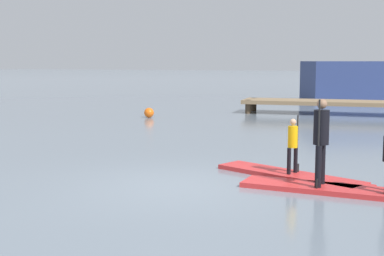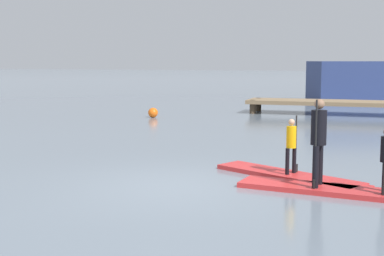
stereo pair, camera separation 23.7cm
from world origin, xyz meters
name	(u,v)px [view 1 (the left image)]	position (x,y,z in m)	size (l,w,h in m)	color
ground_plane	(180,186)	(0.00, 0.00, 0.00)	(240.00, 240.00, 0.00)	slate
paddleboard_near	(291,175)	(2.05, 1.46, 0.05)	(3.48, 2.27, 0.10)	red
paddler_child_solo	(293,143)	(2.06, 1.46, 0.77)	(0.28, 0.37, 1.25)	black
paddleboard_far	(337,190)	(3.05, 0.39, 0.05)	(3.78, 1.28, 0.10)	red
paddler_adult	(321,136)	(2.71, 0.43, 1.07)	(0.34, 0.52, 1.69)	black
floating_dock	(363,103)	(3.56, 16.08, 0.54)	(10.94, 2.03, 0.64)	#846B4C
mooring_buoy_mid	(149,113)	(-5.42, 12.26, 0.22)	(0.43, 0.43, 0.43)	orange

